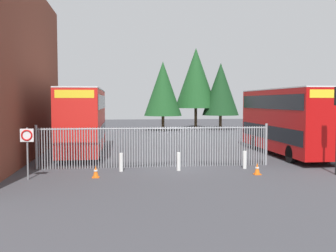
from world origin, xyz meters
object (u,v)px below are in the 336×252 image
(double_decker_bus_behind_fence_left, at_px, (84,119))
(traffic_cone_by_gate, at_px, (96,172))
(double_decker_bus_near_gate, at_px, (286,119))
(bollard_near_right, at_px, (245,160))
(traffic_cone_mid_forecourt, at_px, (257,169))
(bollard_near_left, at_px, (121,162))
(bollard_center_front, at_px, (179,162))
(speed_limit_sign_post, at_px, (27,141))

(double_decker_bus_behind_fence_left, xyz_separation_m, traffic_cone_by_gate, (1.31, -8.81, -2.13))
(double_decker_bus_near_gate, height_order, bollard_near_right, double_decker_bus_near_gate)
(double_decker_bus_behind_fence_left, xyz_separation_m, traffic_cone_mid_forecourt, (9.14, -8.95, -2.13))
(bollard_near_left, relative_size, bollard_near_right, 1.00)
(bollard_center_front, xyz_separation_m, traffic_cone_mid_forecourt, (3.66, -1.57, -0.19))
(bollard_near_left, distance_m, traffic_cone_mid_forecourt, 6.85)
(double_decker_bus_near_gate, xyz_separation_m, bollard_near_left, (-10.96, -4.98, -1.95))
(double_decker_bus_near_gate, height_order, bollard_center_front, double_decker_bus_near_gate)
(bollard_center_front, bearing_deg, traffic_cone_by_gate, -161.04)
(traffic_cone_by_gate, distance_m, traffic_cone_mid_forecourt, 7.83)
(double_decker_bus_behind_fence_left, height_order, traffic_cone_by_gate, double_decker_bus_behind_fence_left)
(double_decker_bus_behind_fence_left, distance_m, bollard_center_front, 9.39)
(bollard_near_right, xyz_separation_m, speed_limit_sign_post, (-10.83, -1.75, 1.30))
(double_decker_bus_behind_fence_left, xyz_separation_m, speed_limit_sign_post, (-1.76, -8.94, -0.65))
(bollard_center_front, bearing_deg, bollard_near_right, 3.11)
(double_decker_bus_near_gate, distance_m, bollard_near_right, 6.85)
(double_decker_bus_behind_fence_left, height_order, bollard_near_left, double_decker_bus_behind_fence_left)
(bollard_near_right, xyz_separation_m, traffic_cone_by_gate, (-7.76, -1.63, -0.19))
(double_decker_bus_behind_fence_left, bearing_deg, traffic_cone_mid_forecourt, -44.41)
(bollard_near_right, bearing_deg, speed_limit_sign_post, -170.80)
(bollard_near_left, relative_size, speed_limit_sign_post, 0.40)
(traffic_cone_by_gate, bearing_deg, speed_limit_sign_post, -177.60)
(traffic_cone_by_gate, height_order, traffic_cone_mid_forecourt, same)
(traffic_cone_by_gate, bearing_deg, traffic_cone_mid_forecourt, -1.03)
(bollard_near_left, bearing_deg, traffic_cone_by_gate, -127.87)
(traffic_cone_by_gate, relative_size, traffic_cone_mid_forecourt, 1.00)
(bollard_center_front, distance_m, traffic_cone_mid_forecourt, 3.99)
(double_decker_bus_near_gate, height_order, traffic_cone_mid_forecourt, double_decker_bus_near_gate)
(double_decker_bus_behind_fence_left, bearing_deg, speed_limit_sign_post, -101.14)
(bollard_center_front, height_order, traffic_cone_by_gate, bollard_center_front)
(speed_limit_sign_post, bearing_deg, bollard_center_front, 12.17)
(bollard_near_right, bearing_deg, traffic_cone_by_gate, -168.17)
(bollard_center_front, xyz_separation_m, bollard_near_right, (3.60, 0.20, 0.00))
(double_decker_bus_near_gate, relative_size, bollard_near_right, 11.38)
(traffic_cone_mid_forecourt, xyz_separation_m, speed_limit_sign_post, (-10.90, 0.01, 1.49))
(double_decker_bus_behind_fence_left, height_order, speed_limit_sign_post, double_decker_bus_behind_fence_left)
(speed_limit_sign_post, bearing_deg, traffic_cone_mid_forecourt, -0.07)
(double_decker_bus_behind_fence_left, bearing_deg, bollard_near_right, -38.38)
(traffic_cone_by_gate, distance_m, speed_limit_sign_post, 3.41)
(double_decker_bus_behind_fence_left, distance_m, speed_limit_sign_post, 9.13)
(bollard_near_left, distance_m, traffic_cone_by_gate, 1.96)
(bollard_near_left, xyz_separation_m, bollard_center_front, (2.97, -0.11, 0.00))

